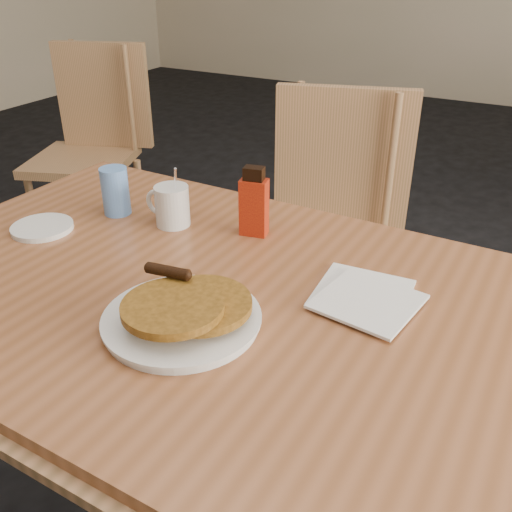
{
  "coord_description": "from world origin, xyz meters",
  "views": [
    {
      "loc": [
        0.51,
        -0.82,
        1.33
      ],
      "look_at": [
        0.05,
        0.03,
        0.8
      ],
      "focal_mm": 40.0,
      "sensor_mm": 36.0,
      "label": 1
    }
  ],
  "objects": [
    {
      "name": "side_saucer",
      "position": [
        -0.49,
        -0.01,
        0.76
      ],
      "size": [
        0.18,
        0.18,
        0.01
      ],
      "primitive_type": "cylinder",
      "rotation": [
        0.0,
        0.0,
        -0.29
      ],
      "color": "white",
      "rests_on": "main_table"
    },
    {
      "name": "napkin_stack",
      "position": [
        0.26,
        0.06,
        0.76
      ],
      "size": [
        0.21,
        0.22,
        0.01
      ],
      "rotation": [
        0.0,
        0.0,
        0.06
      ],
      "color": "white",
      "rests_on": "main_table"
    },
    {
      "name": "chair_main_far",
      "position": [
        -0.07,
        0.74,
        0.57
      ],
      "size": [
        0.54,
        0.55,
        0.96
      ],
      "rotation": [
        0.0,
        0.0,
        0.3
      ],
      "color": "#B17E53",
      "rests_on": "floor"
    },
    {
      "name": "blue_tumbler",
      "position": [
        -0.4,
        0.15,
        0.81
      ],
      "size": [
        0.07,
        0.07,
        0.12
      ],
      "primitive_type": "cylinder",
      "rotation": [
        0.0,
        0.0,
        0.0
      ],
      "color": "#5F93DF",
      "rests_on": "main_table"
    },
    {
      "name": "pancake_plate",
      "position": [
        0.01,
        -0.16,
        0.77
      ],
      "size": [
        0.28,
        0.28,
        0.08
      ],
      "rotation": [
        0.0,
        0.0,
        -0.29
      ],
      "color": "white",
      "rests_on": "main_table"
    },
    {
      "name": "chair_wall_extra",
      "position": [
        -1.38,
        1.08,
        0.57
      ],
      "size": [
        0.56,
        0.57,
        0.95
      ],
      "rotation": [
        0.0,
        0.0,
        0.37
      ],
      "color": "#B17E53",
      "rests_on": "floor"
    },
    {
      "name": "main_table",
      "position": [
        -0.05,
        -0.04,
        0.71
      ],
      "size": [
        1.39,
        0.96,
        0.75
      ],
      "rotation": [
        0.0,
        0.0,
        -0.03
      ],
      "color": "#935734",
      "rests_on": "floor"
    },
    {
      "name": "coffee_mug",
      "position": [
        -0.24,
        0.16,
        0.8
      ],
      "size": [
        0.11,
        0.08,
        0.15
      ],
      "rotation": [
        0.0,
        0.0,
        0.31
      ],
      "color": "white",
      "rests_on": "main_table"
    },
    {
      "name": "syrup_bottle",
      "position": [
        -0.05,
        0.21,
        0.82
      ],
      "size": [
        0.07,
        0.05,
        0.16
      ],
      "rotation": [
        0.0,
        0.0,
        0.2
      ],
      "color": "maroon",
      "rests_on": "main_table"
    }
  ]
}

